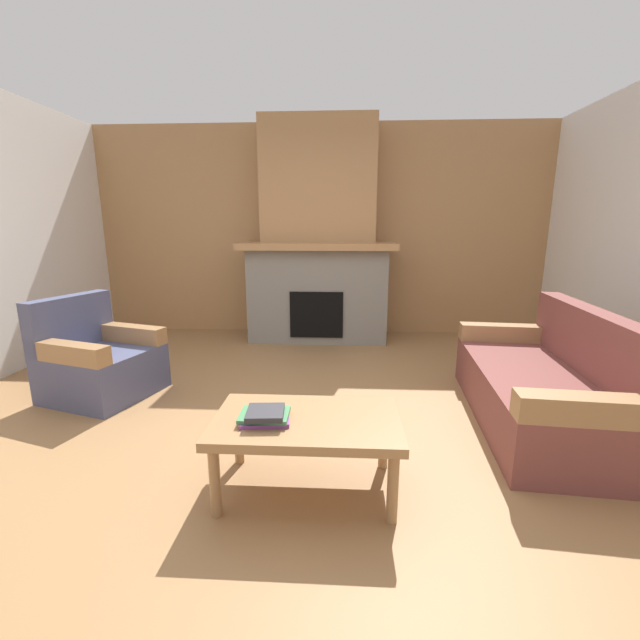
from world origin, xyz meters
name	(u,v)px	position (x,y,z in m)	size (l,w,h in m)	color
ground	(296,434)	(0.00, 0.00, 0.00)	(9.00, 9.00, 0.00)	olive
wall_back_wood_panel	(320,232)	(0.00, 3.00, 1.35)	(6.00, 0.12, 2.70)	#A87A4C
fireplace	(318,247)	(0.00, 2.62, 1.16)	(1.90, 0.82, 2.70)	gray
couch	(546,386)	(1.81, 0.29, 0.29)	(1.00, 1.87, 0.85)	brown
armchair	(98,362)	(-1.77, 0.62, 0.29)	(0.95, 0.95, 0.85)	#474C6B
coffee_table	(307,427)	(0.13, -0.61, 0.38)	(1.00, 0.60, 0.43)	#997047
book_stack_near_edge	(265,416)	(-0.09, -0.67, 0.46)	(0.27, 0.23, 0.07)	#7A3D84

